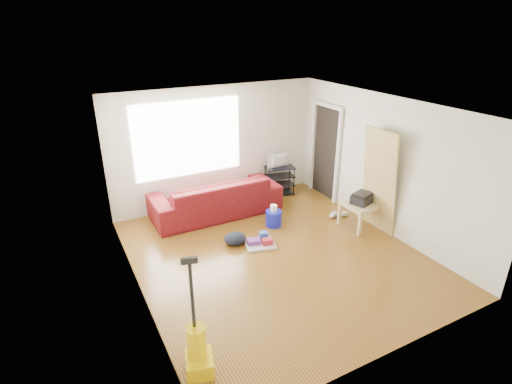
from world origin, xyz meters
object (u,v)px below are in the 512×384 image
bucket (273,225)px  backpack (235,244)px  tv_stand (279,180)px  cleaning_tray (260,242)px  side_table (361,207)px  sofa (216,213)px  vacuum (198,351)px

bucket → backpack: size_ratio=0.77×
tv_stand → cleaning_tray: size_ratio=1.19×
bucket → cleaning_tray: bearing=-137.6°
tv_stand → side_table: (0.56, -2.07, 0.08)m
sofa → bucket: sofa is taller
bucket → side_table: bearing=-28.6°
tv_stand → vacuum: bearing=-118.3°
vacuum → side_table: bearing=40.2°
backpack → cleaning_tray: bearing=-26.7°
cleaning_tray → bucket: bearing=42.4°
tv_stand → sofa: bearing=-158.0°
side_table → backpack: size_ratio=1.57×
cleaning_tray → backpack: (-0.39, 0.23, -0.06)m
cleaning_tray → backpack: size_ratio=1.49×
side_table → cleaning_tray: side_table is taller
tv_stand → side_table: 2.15m
sofa → vacuum: 4.00m
tv_stand → cleaning_tray: 2.33m
sofa → side_table: bearing=141.1°
backpack → vacuum: bearing=-119.5°
bucket → backpack: bearing=-163.2°
vacuum → backpack: bearing=72.0°
tv_stand → side_table: bearing=-61.9°
vacuum → bucket: bearing=61.9°
backpack → vacuum: (-1.54, -2.31, 0.27)m
bucket → cleaning_tray: size_ratio=0.52×
tv_stand → backpack: size_ratio=1.77×
tv_stand → vacuum: size_ratio=0.49×
side_table → vacuum: (-3.95, -1.80, -0.14)m
backpack → vacuum: size_ratio=0.27×
bucket → cleaning_tray: (-0.57, -0.52, 0.06)m
bucket → vacuum: (-2.50, -2.60, 0.27)m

